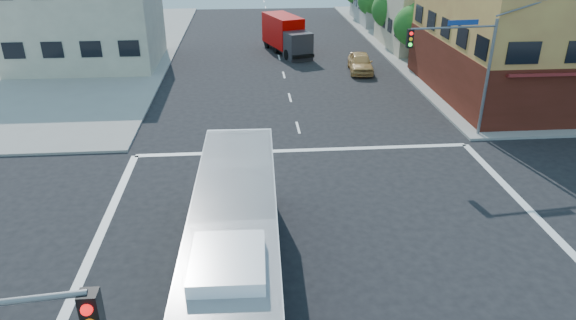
{
  "coord_description": "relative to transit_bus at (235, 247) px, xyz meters",
  "views": [
    {
      "loc": [
        -3.12,
        -17.08,
        12.07
      ],
      "look_at": [
        -1.4,
        3.76,
        2.15
      ],
      "focal_mm": 32.0,
      "sensor_mm": 36.0,
      "label": 1
    }
  ],
  "objects": [
    {
      "name": "ground",
      "position": [
        3.71,
        2.5,
        -1.93
      ],
      "size": [
        120.0,
        120.0,
        0.0
      ],
      "primitive_type": "plane",
      "color": "black",
      "rests_on": "ground"
    },
    {
      "name": "transit_bus",
      "position": [
        0.0,
        0.0,
        0.0
      ],
      "size": [
        3.24,
        13.42,
        3.95
      ],
      "rotation": [
        0.0,
        0.0,
        -0.03
      ],
      "color": "black",
      "rests_on": "ground"
    },
    {
      "name": "building_west",
      "position": [
        -13.31,
        32.48,
        2.07
      ],
      "size": [
        12.06,
        10.06,
        8.0
      ],
      "color": "beige",
      "rests_on": "ground"
    },
    {
      "name": "building_east_near",
      "position": [
        20.69,
        36.48,
        2.57
      ],
      "size": [
        12.06,
        10.06,
        9.0
      ],
      "color": "#BEB191",
      "rests_on": "ground"
    },
    {
      "name": "corner_building_ne",
      "position": [
        23.7,
        20.98,
        3.96
      ],
      "size": [
        18.1,
        15.44,
        14.0
      ],
      "color": "gold",
      "rests_on": "ground"
    },
    {
      "name": "box_truck",
      "position": [
        4.55,
        35.31,
        -0.25
      ],
      "size": [
        4.55,
        8.0,
        3.46
      ],
      "rotation": [
        0.0,
        0.0,
        0.32
      ],
      "color": "#2A292F",
      "rests_on": "ground"
    },
    {
      "name": "street_tree_b",
      "position": [
        15.61,
        38.43,
        1.82
      ],
      "size": [
        3.8,
        3.8,
        5.79
      ],
      "color": "#362413",
      "rests_on": "ground"
    },
    {
      "name": "parked_car",
      "position": [
        10.33,
        27.99,
        -1.12
      ],
      "size": [
        2.37,
        4.91,
        1.62
      ],
      "primitive_type": "imported",
      "rotation": [
        0.0,
        0.0,
        -0.1
      ],
      "color": "tan",
      "rests_on": "ground"
    },
    {
      "name": "street_tree_a",
      "position": [
        15.61,
        30.43,
        1.66
      ],
      "size": [
        3.6,
        3.6,
        5.53
      ],
      "color": "#362413",
      "rests_on": "ground"
    },
    {
      "name": "signal_mast_ne",
      "position": [
        12.79,
        13.12,
        3.05
      ],
      "size": [
        7.91,
        1.13,
        8.07
      ],
      "color": "slate",
      "rests_on": "ground"
    }
  ]
}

